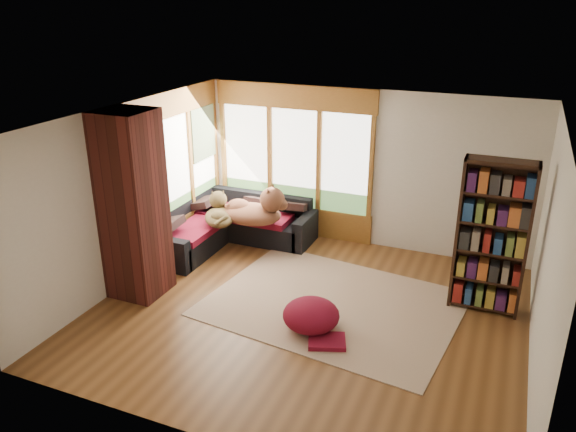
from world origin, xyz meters
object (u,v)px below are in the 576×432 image
Objects in this scene: bookshelf at (492,238)px; dog_tan at (256,204)px; area_rug at (333,304)px; sectional_sofa at (236,225)px; dog_brindle at (219,208)px; pouf at (311,314)px; brick_chimney at (133,206)px.

bookshelf reaches higher than dog_tan.
area_rug is 2.98× the size of dog_tan.
sectional_sofa is 2.56× the size of dog_brindle.
sectional_sofa is at bearing -43.85° from dog_brindle.
dog_tan is (-1.70, 1.16, 0.82)m from area_rug.
area_rug is 3.79× the size of dog_brindle.
bookshelf is at bearing -125.45° from dog_brindle.
pouf is at bearing -158.13° from dog_brindle.
bookshelf is 4.20m from dog_brindle.
brick_chimney is 2.37× the size of dog_tan.
sectional_sofa reaches higher than area_rug.
sectional_sofa is 0.75m from dog_tan.
bookshelf is (4.54, 1.37, -0.26)m from brick_chimney.
area_rug is at bearing -31.78° from sectional_sofa.
area_rug is (2.20, -1.36, -0.30)m from sectional_sofa.
brick_chimney is 2.13m from dog_tan.
pouf is at bearing -96.05° from area_rug.
sectional_sofa is 4.21m from bookshelf.
brick_chimney is at bearing 136.20° from dog_brindle.
pouf is (2.58, 0.01, -1.09)m from brick_chimney.
brick_chimney reaches higher than sectional_sofa.
bookshelf is at bearing -9.50° from sectional_sofa.
pouf is at bearing -43.81° from sectional_sofa.
bookshelf is (4.09, -0.67, 0.74)m from sectional_sofa.
dog_brindle reaches higher than sectional_sofa.
bookshelf reaches higher than dog_brindle.
bookshelf reaches higher than pouf.
dog_tan is at bearing 62.95° from brick_chimney.
sectional_sofa is 1.06× the size of bookshelf.
dog_brindle is at bearing 143.39° from pouf.
bookshelf is at bearing -13.24° from dog_tan.
dog_brindle reaches higher than area_rug.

